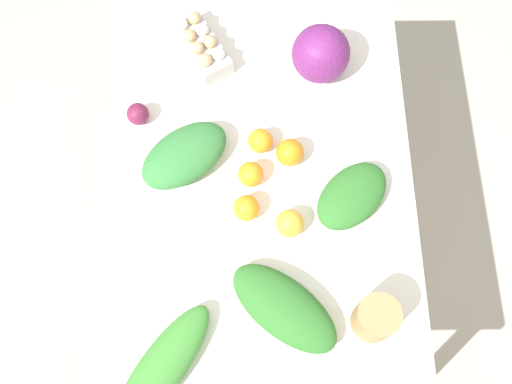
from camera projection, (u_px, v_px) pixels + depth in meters
ground_plane at (256, 259)px, 2.36m from camera, size 8.00×8.00×0.00m
dining_table at (256, 205)px, 1.75m from camera, size 1.47×0.93×0.74m
cabbage_purple at (321, 54)px, 1.74m from camera, size 0.18×0.18×0.18m
egg_carton at (201, 45)px, 1.80m from camera, size 0.26×0.21×0.09m
paper_bag at (375, 318)px, 1.47m from camera, size 0.11×0.11×0.13m
greens_bunch_beet_tops at (284, 308)px, 1.50m from camera, size 0.33×0.35×0.08m
greens_bunch_chard at (352, 196)px, 1.62m from camera, size 0.28×0.28×0.07m
greens_bunch_scallion at (163, 367)px, 1.46m from camera, size 0.37×0.31×0.07m
greens_bunch_kale at (185, 155)px, 1.66m from camera, size 0.30×0.32×0.09m
beet_root at (138, 114)px, 1.72m from camera, size 0.07×0.07×0.07m
orange_0 at (246, 208)px, 1.61m from camera, size 0.07×0.07×0.07m
orange_1 at (290, 223)px, 1.59m from camera, size 0.08×0.08×0.08m
orange_2 at (290, 152)px, 1.67m from camera, size 0.08×0.08×0.08m
orange_3 at (251, 174)px, 1.65m from camera, size 0.07×0.07×0.07m
orange_4 at (260, 141)px, 1.69m from camera, size 0.07×0.07×0.07m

